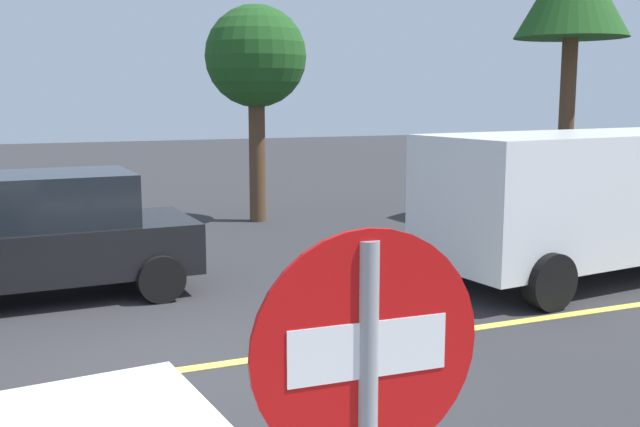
# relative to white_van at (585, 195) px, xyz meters

# --- Properties ---
(ground_plane) EXTENTS (80.00, 80.00, 0.00)m
(ground_plane) POSITION_rel_white_van_xyz_m (-6.47, -1.48, -1.27)
(ground_plane) COLOR #2D2D30
(lane_marking_centre) EXTENTS (28.00, 0.16, 0.01)m
(lane_marking_centre) POSITION_rel_white_van_xyz_m (-3.47, -1.48, -1.26)
(lane_marking_centre) COLOR #E0D14C
(white_van) EXTENTS (5.40, 2.75, 2.20)m
(white_van) POSITION_rel_white_van_xyz_m (0.00, 0.00, 0.00)
(white_van) COLOR white
(white_van) RESTS_ON ground_plane
(car_black_far_lane) EXTENTS (3.99, 2.19, 1.71)m
(car_black_far_lane) POSITION_rel_white_van_xyz_m (-7.45, 2.02, -0.42)
(car_black_far_lane) COLOR black
(car_black_far_lane) RESTS_ON ground_plane
(tree_left_verge) EXTENTS (2.18, 2.18, 4.68)m
(tree_left_verge) POSITION_rel_white_van_xyz_m (-2.87, 6.93, 2.25)
(tree_left_verge) COLOR #513823
(tree_left_verge) RESTS_ON ground_plane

